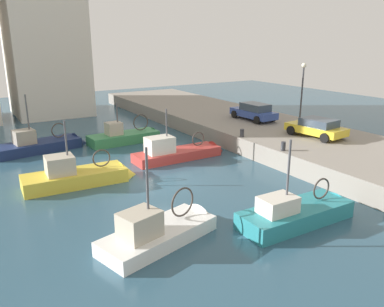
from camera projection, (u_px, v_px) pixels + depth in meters
name	position (u px, v px, depth m)	size (l,w,h in m)	color
water_surface	(161.00, 181.00, 21.95)	(80.00, 80.00, 0.00)	#2D5166
quay_wall	(305.00, 144.00, 27.52)	(9.00, 56.00, 1.20)	gray
fishing_boat_red	(181.00, 156.00, 26.14)	(6.78, 2.05, 4.26)	#BC3833
fishing_boat_white	(165.00, 235.00, 15.64)	(5.93, 3.23, 4.86)	white
fishing_boat_yellow	(81.00, 181.00, 21.56)	(6.35, 2.38, 4.50)	gold
fishing_boat_green	(128.00, 141.00, 30.27)	(6.24, 2.20, 3.98)	#388951
fishing_boat_teal	(300.00, 219.00, 17.16)	(6.15, 2.15, 4.68)	teal
fishing_boat_navy	(44.00, 149.00, 27.97)	(6.78, 2.88, 5.01)	navy
parked_car_blue	(254.00, 111.00, 32.28)	(1.97, 4.28, 1.41)	#334C9E
parked_car_yellow	(317.00, 127.00, 26.75)	(2.40, 4.20, 1.29)	gold
mooring_bollard_south	(283.00, 146.00, 23.56)	(0.28, 0.28, 0.55)	#2D2D33
mooring_bollard_mid	(242.00, 133.00, 26.84)	(0.28, 0.28, 0.55)	#2D2D33
quay_streetlamp	(302.00, 85.00, 28.89)	(0.36, 0.36, 4.83)	#38383D
waterfront_building_west	(42.00, 22.00, 39.11)	(7.50, 8.39, 18.62)	silver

